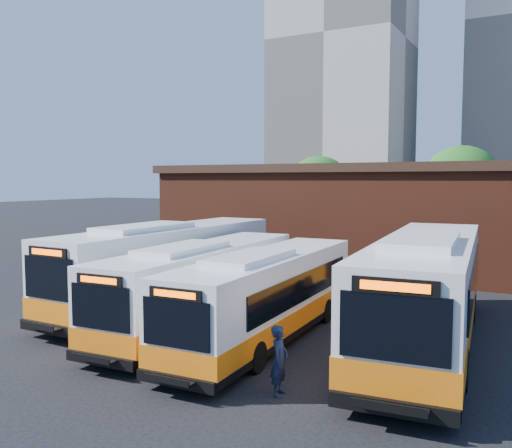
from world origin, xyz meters
The scene contains 10 objects.
ground centered at (0.00, 0.00, 0.00)m, with size 220.00×220.00×0.00m, color black.
bus_west centered at (-5.88, 4.46, 1.65)m, with size 2.97×13.42×3.64m.
bus_midwest centered at (-2.57, 2.25, 1.45)m, with size 3.10×11.86×3.20m.
bus_mideast centered at (0.34, 1.88, 1.42)m, with size 2.86×11.58×3.13m.
bus_east centered at (5.24, 3.84, 1.72)m, with size 4.10×14.06×3.78m.
transit_worker centered at (2.83, -2.27, 0.90)m, with size 0.66×0.43×1.81m, color #111932.
depot_building centered at (0.00, 20.00, 3.26)m, with size 28.60×12.60×6.40m.
tree_west centered at (-10.00, 32.00, 4.64)m, with size 6.00×6.00×7.65m.
tree_mid centered at (2.00, 34.00, 5.08)m, with size 6.56×6.56×8.36m.
tower_left centered at (-22.00, 72.00, 27.84)m, with size 20.00×18.00×56.20m.
Camera 1 is at (8.74, -14.35, 5.50)m, focal length 38.00 mm.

